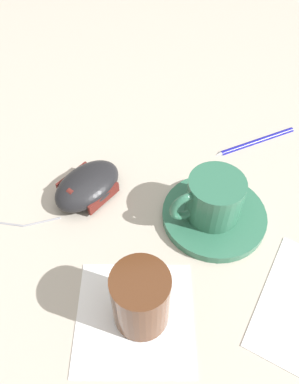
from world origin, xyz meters
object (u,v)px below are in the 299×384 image
coffee_cup (213,198)px  drinking_glass (141,299)px  saucer (214,215)px  computer_mouse (87,185)px  pen (256,140)px

coffee_cup → drinking_glass: 0.17m
saucer → computer_mouse: 0.18m
saucer → coffee_cup: bearing=-109.3°
coffee_cup → drinking_glass: size_ratio=1.21×
drinking_glass → pen: 0.35m
coffee_cup → drinking_glass: (0.12, -0.11, 0.00)m
saucer → coffee_cup: coffee_cup is taller
drinking_glass → computer_mouse: bearing=-166.2°
computer_mouse → drinking_glass: (0.19, 0.05, 0.03)m
computer_mouse → pen: 0.29m
coffee_cup → saucer: bearing=70.7°
saucer → drinking_glass: drinking_glass is taller
computer_mouse → drinking_glass: size_ratio=1.50×
saucer → drinking_glass: (0.12, -0.12, 0.04)m
coffee_cup → drinking_glass: bearing=-43.3°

